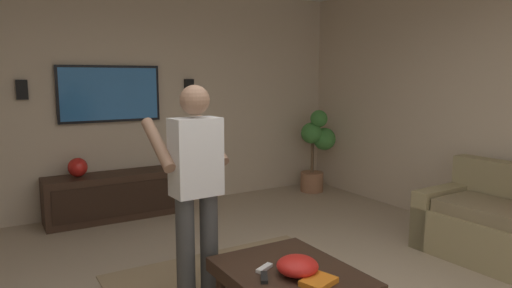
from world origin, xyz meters
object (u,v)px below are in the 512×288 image
bowl (297,266)px  book (319,282)px  potted_plant_tall (317,147)px  remote_white (264,268)px  media_console (119,195)px  person_standing (195,180)px  coffee_table (290,285)px  wall_speaker_right (22,90)px  tv (110,94)px  vase_round (78,167)px  wall_speaker_left (189,87)px  remote_black (264,278)px

bowl → book: 0.19m
potted_plant_tall → remote_white: 3.80m
media_console → person_standing: person_standing is taller
media_console → potted_plant_tall: (-0.22, -2.84, 0.39)m
coffee_table → wall_speaker_right: 3.79m
book → wall_speaker_right: 4.00m
coffee_table → bowl: size_ratio=3.58×
coffee_table → tv: 3.54m
potted_plant_tall → book: size_ratio=5.56×
tv → media_console: bearing=0.0°
media_console → vase_round: (0.04, 0.45, 0.39)m
tv → bowl: 3.57m
media_console → tv: 1.24m
remote_white → wall_speaker_left: size_ratio=0.68×
tv → potted_plant_tall: size_ratio=1.00×
media_console → wall_speaker_left: size_ratio=7.73×
vase_round → wall_speaker_right: size_ratio=1.00×
tv → wall_speaker_left: bearing=90.7°
tv → potted_plant_tall: 2.99m
potted_plant_tall → remote_black: 3.94m
tv → book: bearing=6.4°
remote_white → wall_speaker_right: (3.23, 1.18, 1.14)m
person_standing → wall_speaker_left: 2.89m
tv → remote_black: bearing=2.5°
vase_round → wall_speaker_right: (0.21, 0.50, 0.89)m
remote_white → wall_speaker_right: bearing=-95.6°
remote_black → wall_speaker_left: size_ratio=0.68×
coffee_table → book: 0.30m
media_console → tv: (0.24, 0.00, 1.22)m
wall_speaker_left → person_standing: bearing=158.1°
bowl → remote_black: bowl is taller
bowl → wall_speaker_right: (3.41, 1.32, 1.09)m
tv → remote_white: (-3.21, -0.22, -1.08)m
coffee_table → wall_speaker_left: wall_speaker_left is taller
bowl → vase_round: (3.20, 0.82, 0.20)m
tv → vase_round: 0.97m
remote_black → wall_speaker_left: wall_speaker_left is taller
bowl → wall_speaker_right: 3.81m
potted_plant_tall → bowl: potted_plant_tall is taller
media_console → bowl: 3.18m
potted_plant_tall → wall_speaker_left: bearing=75.1°
remote_black → book: book is taller
wall_speaker_right → bowl: bearing=-158.8°
book → wall_speaker_left: 3.82m
remote_black → vase_round: 3.21m
person_standing → wall_speaker_right: bearing=16.5°
coffee_table → media_console: size_ratio=0.59×
bowl → remote_white: (0.18, 0.14, -0.05)m
coffee_table → media_console: 3.09m
coffee_table → tv: (3.31, 0.37, 1.20)m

